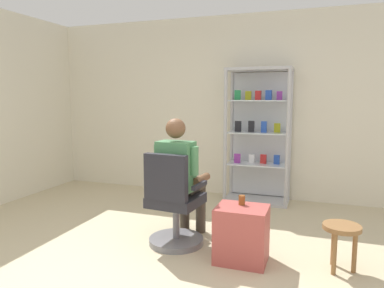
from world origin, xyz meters
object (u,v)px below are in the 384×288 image
at_px(storage_crate, 242,234).
at_px(tea_glass, 242,200).
at_px(office_chair, 174,208).
at_px(wooden_stool, 342,234).
at_px(seated_shopkeeper, 181,174).
at_px(display_cabinet_main, 258,135).

bearing_deg(storage_crate, tea_glass, 104.38).
bearing_deg(office_chair, wooden_stool, -0.67).
distance_m(seated_shopkeeper, storage_crate, 0.88).
relative_size(tea_glass, wooden_stool, 0.22).
bearing_deg(seated_shopkeeper, storage_crate, -21.91).
height_order(seated_shopkeeper, storage_crate, seated_shopkeeper).
bearing_deg(display_cabinet_main, tea_glass, -85.28).
relative_size(seated_shopkeeper, storage_crate, 2.52).
xyz_separation_m(display_cabinet_main, tea_glass, (0.16, -1.96, -0.41)).
bearing_deg(storage_crate, wooden_stool, 6.82).
distance_m(storage_crate, tea_glass, 0.31).
height_order(storage_crate, tea_glass, tea_glass).
xyz_separation_m(seated_shopkeeper, storage_crate, (0.70, -0.28, -0.46)).
relative_size(storage_crate, wooden_stool, 1.24).
height_order(seated_shopkeeper, wooden_stool, seated_shopkeeper).
bearing_deg(office_chair, seated_shopkeeper, 84.28).
height_order(office_chair, storage_crate, office_chair).
bearing_deg(tea_glass, office_chair, 175.77).
height_order(display_cabinet_main, tea_glass, display_cabinet_main).
distance_m(display_cabinet_main, office_chair, 2.06).
bearing_deg(wooden_stool, office_chair, 179.33).
bearing_deg(wooden_stool, seated_shopkeeper, 173.33).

